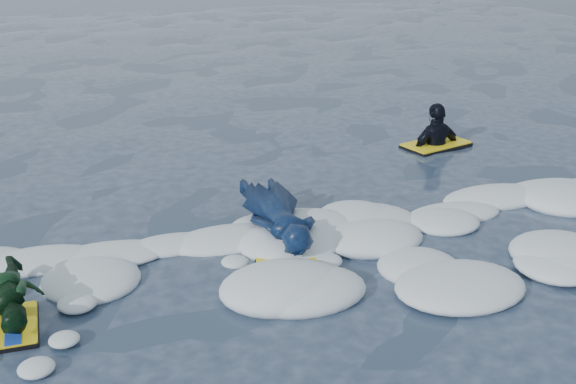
{
  "coord_description": "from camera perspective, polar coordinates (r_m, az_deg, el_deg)",
  "views": [
    {
      "loc": [
        -1.5,
        -5.36,
        3.3
      ],
      "look_at": [
        0.7,
        1.6,
        0.46
      ],
      "focal_mm": 45.0,
      "sensor_mm": 36.0,
      "label": 1
    }
  ],
  "objects": [
    {
      "name": "prone_woman_unit",
      "position": [
        7.75,
        -0.72,
        -1.97
      ],
      "size": [
        0.93,
        1.82,
        0.47
      ],
      "rotation": [
        0.0,
        0.0,
        1.33
      ],
      "color": "black",
      "rests_on": "ground"
    },
    {
      "name": "ground",
      "position": [
        6.47,
        -1.66,
        -9.42
      ],
      "size": [
        120.0,
        120.0,
        0.0
      ],
      "primitive_type": "plane",
      "color": "#172337",
      "rests_on": "ground"
    },
    {
      "name": "foam_band",
      "position": [
        7.35,
        -3.89,
        -5.48
      ],
      "size": [
        12.0,
        3.1,
        0.3
      ],
      "primitive_type": null,
      "color": "white",
      "rests_on": "ground"
    },
    {
      "name": "waiting_rider_unit",
      "position": [
        11.07,
        11.56,
        3.07
      ],
      "size": [
        1.14,
        0.83,
        1.53
      ],
      "rotation": [
        0.0,
        0.0,
        0.29
      ],
      "color": "black",
      "rests_on": "ground"
    },
    {
      "name": "prone_child_unit",
      "position": [
        6.69,
        -20.99,
        -7.75
      ],
      "size": [
        0.67,
        1.15,
        0.42
      ],
      "rotation": [
        0.0,
        0.0,
        1.59
      ],
      "color": "black",
      "rests_on": "ground"
    }
  ]
}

